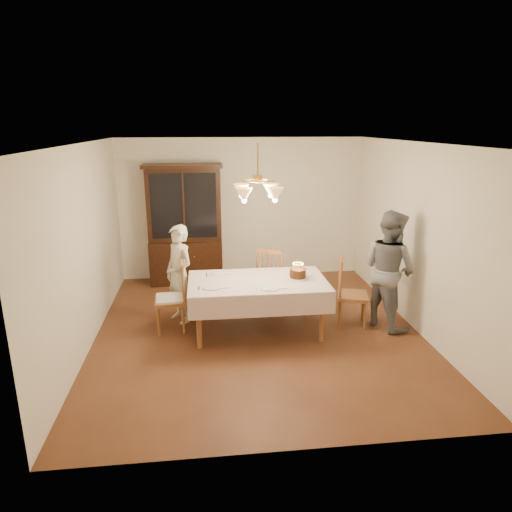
{
  "coord_description": "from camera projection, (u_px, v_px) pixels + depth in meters",
  "views": [
    {
      "loc": [
        -0.72,
        -5.9,
        2.84
      ],
      "look_at": [
        0.0,
        0.2,
        1.05
      ],
      "focal_mm": 32.0,
      "sensor_mm": 36.0,
      "label": 1
    }
  ],
  "objects": [
    {
      "name": "chandelier",
      "position": [
        258.0,
        192.0,
        5.95
      ],
      "size": [
        0.62,
        0.62,
        0.73
      ],
      "color": "#BF8C3F",
      "rests_on": "ground"
    },
    {
      "name": "dining_table",
      "position": [
        258.0,
        285.0,
        6.31
      ],
      "size": [
        1.9,
        1.1,
        0.76
      ],
      "color": "brown",
      "rests_on": "ground"
    },
    {
      "name": "chair_left_end",
      "position": [
        171.0,
        300.0,
        6.4
      ],
      "size": [
        0.45,
        0.47,
        1.0
      ],
      "color": "brown",
      "rests_on": "ground"
    },
    {
      "name": "chair_right_end",
      "position": [
        352.0,
        296.0,
        6.58
      ],
      "size": [
        0.52,
        0.53,
        1.0
      ],
      "color": "brown",
      "rests_on": "ground"
    },
    {
      "name": "china_hutch",
      "position": [
        185.0,
        227.0,
        8.24
      ],
      "size": [
        1.38,
        0.54,
        2.16
      ],
      "color": "black",
      "rests_on": "ground"
    },
    {
      "name": "place_setting_near_right",
      "position": [
        271.0,
        288.0,
        5.98
      ],
      "size": [
        0.41,
        0.27,
        0.02
      ],
      "color": "white",
      "rests_on": "dining_table"
    },
    {
      "name": "chair_far_side",
      "position": [
        272.0,
        281.0,
        7.22
      ],
      "size": [
        0.57,
        0.56,
        1.0
      ],
      "color": "brown",
      "rests_on": "ground"
    },
    {
      "name": "adult_in_grey",
      "position": [
        389.0,
        269.0,
        6.46
      ],
      "size": [
        0.93,
        1.02,
        1.7
      ],
      "primitive_type": "imported",
      "rotation": [
        0.0,
        0.0,
        2.01
      ],
      "color": "slate",
      "rests_on": "ground"
    },
    {
      "name": "ground",
      "position": [
        258.0,
        330.0,
        6.5
      ],
      "size": [
        5.0,
        5.0,
        0.0
      ],
      "primitive_type": "plane",
      "color": "#522917",
      "rests_on": "ground"
    },
    {
      "name": "elderly_woman",
      "position": [
        179.0,
        274.0,
        6.65
      ],
      "size": [
        0.59,
        0.63,
        1.45
      ],
      "primitive_type": "imported",
      "rotation": [
        0.0,
        0.0,
        -0.94
      ],
      "color": "beige",
      "rests_on": "ground"
    },
    {
      "name": "place_setting_near_left",
      "position": [
        213.0,
        287.0,
        6.01
      ],
      "size": [
        0.41,
        0.26,
        0.02
      ],
      "color": "white",
      "rests_on": "dining_table"
    },
    {
      "name": "birthday_cake",
      "position": [
        298.0,
        274.0,
        6.35
      ],
      "size": [
        0.3,
        0.3,
        0.22
      ],
      "color": "white",
      "rests_on": "dining_table"
    },
    {
      "name": "place_setting_far_left",
      "position": [
        219.0,
        274.0,
        6.55
      ],
      "size": [
        0.37,
        0.23,
        0.02
      ],
      "color": "white",
      "rests_on": "dining_table"
    },
    {
      "name": "room_shell",
      "position": [
        258.0,
        222.0,
        6.06
      ],
      "size": [
        5.0,
        5.0,
        5.0
      ],
      "color": "white",
      "rests_on": "ground"
    }
  ]
}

